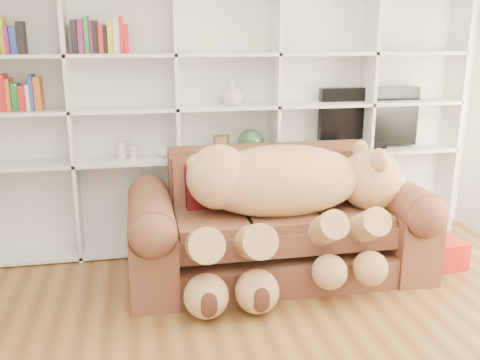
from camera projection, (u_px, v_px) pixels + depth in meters
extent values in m
cube|color=silver|center=(223.00, 98.00, 4.87)|extent=(5.00, 0.02, 2.70)
cube|color=white|center=(224.00, 115.00, 4.88)|extent=(4.40, 0.03, 2.40)
cube|color=white|center=(72.00, 123.00, 4.48)|extent=(0.03, 0.35, 2.40)
cube|color=white|center=(177.00, 119.00, 4.65)|extent=(0.03, 0.35, 2.40)
cube|color=white|center=(275.00, 116.00, 4.81)|extent=(0.03, 0.35, 2.40)
cube|color=white|center=(366.00, 114.00, 4.97)|extent=(0.03, 0.35, 2.40)
cube|color=white|center=(452.00, 111.00, 5.14)|extent=(0.03, 0.35, 2.40)
cube|color=white|center=(227.00, 241.00, 5.04)|extent=(4.40, 0.35, 0.03)
cube|color=white|center=(227.00, 156.00, 4.82)|extent=(4.40, 0.35, 0.03)
cube|color=white|center=(226.00, 107.00, 4.70)|extent=(4.40, 0.35, 0.03)
cube|color=white|center=(226.00, 54.00, 4.58)|extent=(4.40, 0.35, 0.03)
cube|color=brown|center=(278.00, 260.00, 4.40)|extent=(2.28, 0.92, 0.24)
cube|color=brown|center=(280.00, 220.00, 4.28)|extent=(1.69, 0.76, 0.33)
cube|color=brown|center=(267.00, 179.00, 4.63)|extent=(1.69, 0.22, 0.60)
cube|color=brown|center=(152.00, 249.00, 4.16)|extent=(0.35, 1.03, 0.60)
cube|color=brown|center=(394.00, 231.00, 4.54)|extent=(0.35, 1.03, 0.60)
cylinder|color=brown|center=(150.00, 213.00, 4.08)|extent=(0.35, 0.98, 0.35)
cylinder|color=brown|center=(397.00, 198.00, 4.46)|extent=(0.35, 0.98, 0.35)
ellipsoid|color=tan|center=(282.00, 181.00, 4.16)|extent=(1.31, 0.63, 0.56)
sphere|color=tan|center=(219.00, 177.00, 4.06)|extent=(0.50, 0.50, 0.50)
sphere|color=tan|center=(370.00, 180.00, 4.31)|extent=(0.50, 0.50, 0.50)
sphere|color=beige|center=(392.00, 187.00, 4.36)|extent=(0.25, 0.25, 0.25)
sphere|color=#442318|center=(402.00, 187.00, 4.39)|extent=(0.08, 0.08, 0.08)
ellipsoid|color=tan|center=(379.00, 161.00, 4.09)|extent=(0.12, 0.19, 0.19)
ellipsoid|color=tan|center=(360.00, 151.00, 4.42)|extent=(0.12, 0.19, 0.19)
sphere|color=tan|center=(198.00, 165.00, 4.00)|extent=(0.17, 0.17, 0.17)
cylinder|color=tan|center=(323.00, 231.00, 3.96)|extent=(0.21, 0.60, 0.44)
cylinder|color=tan|center=(362.00, 228.00, 4.02)|extent=(0.21, 0.60, 0.44)
cylinder|color=tan|center=(202.00, 246.00, 3.80)|extent=(0.25, 0.70, 0.51)
cylinder|color=tan|center=(251.00, 242.00, 3.87)|extent=(0.25, 0.70, 0.51)
sphere|color=tan|center=(330.00, 273.00, 3.84)|extent=(0.26, 0.26, 0.26)
sphere|color=tan|center=(371.00, 269.00, 3.90)|extent=(0.26, 0.26, 0.26)
sphere|color=tan|center=(206.00, 295.00, 3.70)|extent=(0.32, 0.32, 0.32)
sphere|color=tan|center=(257.00, 291.00, 3.77)|extent=(0.32, 0.32, 0.32)
cube|color=#500D15|center=(210.00, 188.00, 4.34)|extent=(0.42, 0.26, 0.42)
cube|color=red|center=(445.00, 254.00, 4.53)|extent=(0.33, 0.31, 0.24)
cube|color=black|center=(369.00, 117.00, 5.04)|extent=(0.97, 0.08, 0.56)
cube|color=black|center=(367.00, 146.00, 5.11)|extent=(0.32, 0.18, 0.04)
cube|color=#52361C|center=(221.00, 145.00, 4.78)|extent=(0.14, 0.03, 0.18)
sphere|color=#2F5B35|center=(251.00, 141.00, 4.83)|extent=(0.23, 0.23, 0.23)
cylinder|color=beige|center=(122.00, 150.00, 4.62)|extent=(0.10, 0.10, 0.16)
cylinder|color=beige|center=(133.00, 152.00, 4.65)|extent=(0.08, 0.08, 0.12)
sphere|color=silver|center=(163.00, 152.00, 4.70)|extent=(0.10, 0.10, 0.10)
imported|color=beige|center=(232.00, 93.00, 4.68)|extent=(0.21, 0.21, 0.21)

